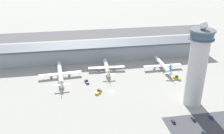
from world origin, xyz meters
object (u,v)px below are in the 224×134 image
(car_yellow_taxi, at_px, (205,134))
(car_black_suv, at_px, (193,119))
(car_navy_sedan, at_px, (173,122))
(service_truck_fuel, at_px, (177,78))
(airplane_gate_charlie, at_px, (163,65))
(airplane_gate_bravo, at_px, (107,67))
(car_blue_compact, at_px, (211,118))
(service_truck_catering, at_px, (99,91))
(service_truck_baggage, at_px, (87,82))
(control_tower, at_px, (197,66))
(airplane_gate_alpha, at_px, (60,74))

(car_yellow_taxi, distance_m, car_black_suv, 14.45)
(car_navy_sedan, bearing_deg, service_truck_fuel, 64.85)
(airplane_gate_charlie, relative_size, service_truck_fuel, 5.49)
(car_black_suv, bearing_deg, airplane_gate_bravo, 117.78)
(car_yellow_taxi, relative_size, car_black_suv, 0.87)
(car_navy_sedan, bearing_deg, car_blue_compact, 0.24)
(airplane_gate_charlie, distance_m, service_truck_catering, 72.31)
(service_truck_baggage, bearing_deg, car_black_suv, -44.95)
(control_tower, bearing_deg, airplane_gate_bravo, 128.74)
(control_tower, xyz_separation_m, airplane_gate_charlie, (0.04, 59.73, -25.18))
(airplane_gate_alpha, bearing_deg, car_yellow_taxi, -46.79)
(airplane_gate_alpha, bearing_deg, car_blue_compact, -38.12)
(service_truck_catering, height_order, car_black_suv, service_truck_catering)
(service_truck_baggage, height_order, car_black_suv, service_truck_baggage)
(service_truck_catering, height_order, car_navy_sedan, service_truck_catering)
(service_truck_fuel, xyz_separation_m, car_blue_compact, (-0.82, -57.39, -0.48))
(airplane_gate_alpha, bearing_deg, airplane_gate_bravo, 9.53)
(car_blue_compact, bearing_deg, airplane_gate_bravo, 123.92)
(airplane_gate_bravo, height_order, airplane_gate_charlie, airplane_gate_charlie)
(service_truck_baggage, height_order, car_navy_sedan, service_truck_baggage)
(service_truck_fuel, xyz_separation_m, car_navy_sedan, (-26.99, -57.50, -0.51))
(service_truck_baggage, distance_m, car_blue_compact, 99.75)
(airplane_gate_alpha, distance_m, service_truck_baggage, 25.62)
(service_truck_catering, relative_size, service_truck_fuel, 1.18)
(airplane_gate_bravo, bearing_deg, service_truck_baggage, -134.80)
(car_blue_compact, bearing_deg, service_truck_catering, 146.22)
(airplane_gate_alpha, height_order, service_truck_baggage, airplane_gate_alpha)
(car_navy_sedan, bearing_deg, car_yellow_taxi, -45.89)
(car_yellow_taxi, xyz_separation_m, car_navy_sedan, (-13.74, 14.18, -0.10))
(airplane_gate_charlie, xyz_separation_m, car_black_suv, (-8.01, -78.64, -3.60))
(control_tower, height_order, service_truck_fuel, control_tower)
(service_truck_baggage, bearing_deg, service_truck_fuel, -4.98)
(airplane_gate_bravo, distance_m, service_truck_fuel, 63.36)
(service_truck_baggage, relative_size, car_navy_sedan, 1.73)
(airplane_gate_charlie, bearing_deg, control_tower, -90.04)
(service_truck_baggage, bearing_deg, car_navy_sedan, -51.97)
(airplane_gate_alpha, relative_size, service_truck_baggage, 6.40)
(airplane_gate_alpha, height_order, service_truck_catering, airplane_gate_alpha)
(control_tower, relative_size, service_truck_catering, 7.56)
(car_navy_sedan, bearing_deg, service_truck_catering, 132.71)
(control_tower, bearing_deg, service_truck_fuel, 82.29)
(airplane_gate_bravo, distance_m, service_truck_catering, 40.16)
(control_tower, bearing_deg, car_yellow_taxi, -103.59)
(service_truck_catering, xyz_separation_m, service_truck_baggage, (-7.74, 18.20, -0.00))
(car_blue_compact, height_order, car_navy_sedan, car_blue_compact)
(airplane_gate_bravo, bearing_deg, car_navy_sedan, -70.16)
(car_navy_sedan, bearing_deg, airplane_gate_alpha, 133.04)
(service_truck_fuel, bearing_deg, car_blue_compact, -90.82)
(control_tower, distance_m, service_truck_baggage, 89.57)
(car_blue_compact, bearing_deg, airplane_gate_charlie, 93.15)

